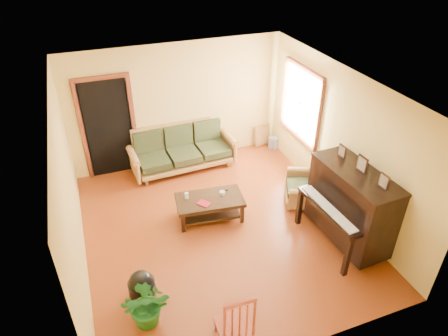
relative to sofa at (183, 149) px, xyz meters
name	(u,v)px	position (x,y,z in m)	size (l,w,h in m)	color
floor	(219,228)	(0.05, -2.11, -0.47)	(5.00, 5.00, 0.00)	#65260D
doorway	(109,129)	(-1.40, 0.37, 0.56)	(1.08, 0.16, 2.05)	black
window	(301,103)	(2.26, -0.81, 1.03)	(0.12, 1.36, 1.46)	white
sofa	(183,149)	(0.00, 0.00, 0.00)	(2.18, 0.91, 0.93)	#A4743C
coffee_table	(210,208)	(-0.01, -1.77, -0.25)	(1.18, 0.64, 0.43)	black
armchair	(304,184)	(1.80, -1.94, -0.07)	(0.75, 0.79, 0.79)	#A4743C
piano	(350,207)	(1.94, -3.10, 0.21)	(0.90, 1.53, 1.35)	black
footstool	(142,289)	(-1.49, -3.13, -0.28)	(0.38, 0.38, 0.36)	black
red_chair	(234,315)	(-0.51, -4.19, 0.00)	(0.44, 0.48, 0.93)	maroon
leaning_frame	(262,135)	(2.01, 0.32, -0.20)	(0.40, 0.09, 0.53)	#B3893B
ceramic_crock	(273,143)	(2.19, 0.12, -0.34)	(0.21, 0.21, 0.26)	#3754A7
potted_plant	(148,304)	(-1.48, -3.56, -0.12)	(0.63, 0.54, 0.70)	#195A1C
book	(201,206)	(-0.22, -1.94, -0.03)	(0.16, 0.22, 0.02)	maroon
candle	(187,196)	(-0.38, -1.63, 0.02)	(0.07, 0.07, 0.11)	white
glass_jar	(222,193)	(0.24, -1.74, 0.00)	(0.10, 0.10, 0.07)	white
remote	(224,191)	(0.30, -1.65, -0.03)	(0.16, 0.04, 0.02)	black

